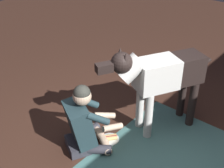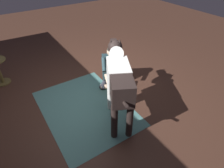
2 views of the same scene
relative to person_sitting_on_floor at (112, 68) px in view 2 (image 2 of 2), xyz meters
The scene contains 5 objects.
ground_plane 0.67m from the person_sitting_on_floor, 104.00° to the left, with size 13.82×13.82×0.00m, color #3F261C.
area_rug 1.00m from the person_sitting_on_floor, 115.25° to the left, with size 1.95×1.43×0.01m, color #467571.
person_sitting_on_floor is the anchor object (origin of this frame).
large_dog 1.07m from the person_sitting_on_floor, 152.63° to the left, with size 1.40×0.81×1.21m.
hot_dog_on_plate 0.47m from the person_sitting_on_floor, 152.63° to the left, with size 0.23×0.23×0.06m.
Camera 2 is at (-2.68, 1.30, 2.43)m, focal length 30.50 mm.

